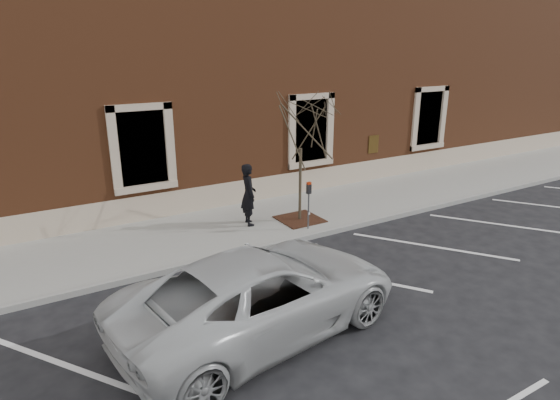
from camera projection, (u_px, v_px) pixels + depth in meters
ground at (291, 243)px, 13.14m from camera, size 120.00×120.00×0.00m
sidewalk_near at (261, 221)px, 14.54m from camera, size 40.00×3.50×0.15m
curb_near at (292, 241)px, 13.07m from camera, size 40.00×0.12×0.15m
parking_stripes at (339, 274)px, 11.34m from camera, size 28.00×4.40×0.01m
building_civic at (187, 81)px, 18.22m from camera, size 40.00×8.62×8.00m
man at (248, 195)px, 13.84m from camera, size 0.57×0.75×1.86m
parking_meter at (309, 197)px, 13.47m from camera, size 0.13×0.10×1.42m
tree_grate at (300, 219)px, 14.48m from camera, size 1.25×1.25×0.03m
sapling at (301, 128)px, 13.59m from camera, size 2.45×2.45×4.08m
white_truck at (261, 293)px, 8.86m from camera, size 6.06×3.45×1.59m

